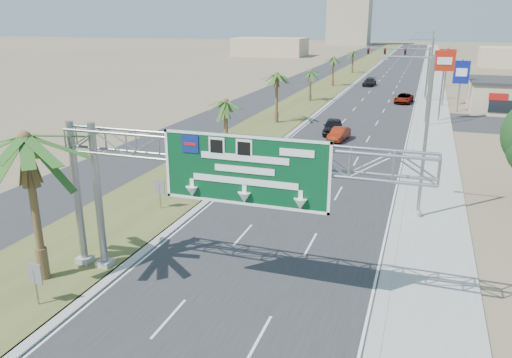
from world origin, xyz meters
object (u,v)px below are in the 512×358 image
Objects in this scene: car_right_lane at (404,99)px; car_far at (369,82)px; car_left_lane at (333,127)px; car_mid_lane at (339,134)px; sign_gantry at (214,163)px; palm_near at (25,139)px; pole_sign_red_far at (447,60)px; pole_sign_red_near at (444,65)px; signal_mast at (414,68)px; pole_sign_blue at (461,74)px.

car_far reaches higher than car_right_lane.
car_mid_lane is at bearing -73.83° from car_left_lane.
sign_gantry is 77.89m from car_far.
pole_sign_red_far is (18.83, 59.49, -0.46)m from palm_near.
palm_near is at bearing -95.97° from car_right_lane.
palm_near is 1.73× the size of car_far.
pole_sign_red_near is (10.06, 45.83, 0.73)m from sign_gantry.
signal_mast is 2.55× the size of car_mid_lane.
pole_sign_red_near is at bearing -93.08° from pole_sign_red_far.
pole_sign_red_near is at bearing -76.72° from signal_mast.
pole_sign_red_near reaches higher than car_far.
pole_sign_red_near reaches higher than car_right_lane.
pole_sign_red_far reaches higher than car_mid_lane.
pole_sign_red_near reaches higher than car_left_lane.
palm_near reaches higher than car_far.
car_far is (-1.94, 77.68, -5.36)m from sign_gantry.
car_mid_lane is (0.25, 31.51, -5.39)m from sign_gantry.
car_right_lane is 15.15m from pole_sign_red_near.
car_right_lane is at bearing 84.89° from sign_gantry.
car_mid_lane is at bearing -124.42° from pole_sign_red_near.
pole_sign_red_near is 1.24× the size of pole_sign_blue.
pole_sign_red_far is (0.63, 11.74, -0.31)m from pole_sign_red_near.
palm_near is 1.72× the size of car_left_lane.
car_right_lane is 0.71× the size of pole_sign_blue.
signal_mast is 10.54m from pole_sign_blue.
car_mid_lane is at bearing -101.09° from signal_mast.
sign_gantry is 55.04m from pole_sign_blue.
sign_gantry reaches higher than pole_sign_blue.
signal_mast is at bearing 77.34° from palm_near.
car_mid_lane is at bearing -119.08° from pole_sign_blue.
pole_sign_red_far is at bearing -6.73° from car_right_lane.
sign_gantry is at bearing -95.74° from signal_mast.
pole_sign_blue reaches higher than car_mid_lane.
pole_sign_blue is (12.28, 22.08, 4.38)m from car_mid_lane.
signal_mast is 1.47× the size of pole_sign_blue.
sign_gantry is 58.55m from pole_sign_red_far.
pole_sign_blue reaches higher than car_far.
signal_mast is at bearing -57.96° from car_far.
signal_mast is (6.23, 62.05, -1.21)m from sign_gantry.
pole_sign_red_near is (18.20, 47.76, -0.15)m from palm_near.
pole_sign_red_far is at bearing 79.48° from sign_gantry.
sign_gantry is at bearing 13.32° from palm_near.
sign_gantry is at bearing -84.13° from car_far.
car_far is at bearing 91.43° from sign_gantry.
palm_near reaches higher than car_mid_lane.
car_left_lane is 43.32m from car_far.
palm_near is at bearing -90.01° from car_far.
car_left_lane is (-0.94, 34.37, -5.23)m from sign_gantry.
sign_gantry is at bearing -82.70° from car_mid_lane.
car_far is at bearing 117.60° from signal_mast.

